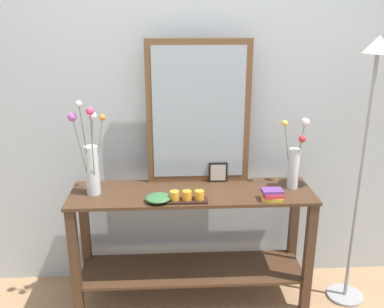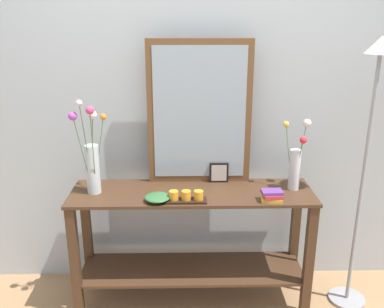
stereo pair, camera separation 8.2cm
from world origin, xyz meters
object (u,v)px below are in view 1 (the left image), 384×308
object	(u,v)px
console_table	(192,234)
picture_frame_small	(218,172)
tall_vase_left	(91,161)
mirror_leaning	(199,113)
vase_right	(295,161)
candle_tray	(187,197)
book_stack	(272,195)
floor_lamp	(367,132)
decorative_bowl	(158,198)

from	to	relation	value
console_table	picture_frame_small	bearing A→B (deg)	40.54
console_table	tall_vase_left	bearing A→B (deg)	-179.01
console_table	tall_vase_left	size ratio (longest dim) A/B	2.53
mirror_leaning	vase_right	distance (m)	0.68
console_table	candle_tray	size ratio (longest dim) A/B	6.26
mirror_leaning	book_stack	xyz separation A→B (m)	(0.42, -0.33, -0.43)
floor_lamp	book_stack	bearing A→B (deg)	-170.10
vase_right	decorative_bowl	distance (m)	0.89
console_table	tall_vase_left	world-z (taller)	tall_vase_left
candle_tray	book_stack	xyz separation A→B (m)	(0.51, -0.01, 0.01)
tall_vase_left	console_table	bearing A→B (deg)	0.99
console_table	vase_right	xyz separation A→B (m)	(0.65, 0.04, 0.48)
vase_right	candle_tray	distance (m)	0.73
picture_frame_small	book_stack	world-z (taller)	picture_frame_small
candle_tray	decorative_bowl	xyz separation A→B (m)	(-0.17, 0.01, -0.00)
mirror_leaning	floor_lamp	xyz separation A→B (m)	(1.00, -0.23, -0.08)
tall_vase_left	decorative_bowl	xyz separation A→B (m)	(0.40, -0.13, -0.20)
decorative_bowl	book_stack	size ratio (longest dim) A/B	1.19
mirror_leaning	console_table	bearing A→B (deg)	-105.89
mirror_leaning	vase_right	bearing A→B (deg)	-13.43
tall_vase_left	book_stack	bearing A→B (deg)	-7.35
picture_frame_small	floor_lamp	size ratio (longest dim) A/B	0.08
console_table	decorative_bowl	distance (m)	0.41
decorative_bowl	tall_vase_left	bearing A→B (deg)	162.30
tall_vase_left	decorative_bowl	size ratio (longest dim) A/B	3.92
console_table	floor_lamp	bearing A→B (deg)	-2.69
decorative_bowl	floor_lamp	size ratio (longest dim) A/B	0.09
vase_right	decorative_bowl	xyz separation A→B (m)	(-0.86, -0.18, -0.15)
book_stack	floor_lamp	xyz separation A→B (m)	(0.58, 0.10, 0.35)
vase_right	candle_tray	bearing A→B (deg)	-165.24
vase_right	floor_lamp	distance (m)	0.46
mirror_leaning	book_stack	bearing A→B (deg)	-38.05
vase_right	picture_frame_small	bearing A→B (deg)	165.99
vase_right	book_stack	size ratio (longest dim) A/B	3.41
console_table	mirror_leaning	size ratio (longest dim) A/B	1.65
decorative_bowl	floor_lamp	world-z (taller)	floor_lamp
mirror_leaning	decorative_bowl	xyz separation A→B (m)	(-0.26, -0.32, -0.44)
picture_frame_small	decorative_bowl	world-z (taller)	picture_frame_small
vase_right	floor_lamp	xyz separation A→B (m)	(0.40, -0.09, 0.21)
console_table	picture_frame_small	distance (m)	0.44
picture_frame_small	decorative_bowl	size ratio (longest dim) A/B	0.87
console_table	picture_frame_small	world-z (taller)	picture_frame_small
console_table	picture_frame_small	xyz separation A→B (m)	(0.18, 0.15, 0.37)
mirror_leaning	decorative_bowl	distance (m)	0.60
tall_vase_left	picture_frame_small	world-z (taller)	tall_vase_left
candle_tray	decorative_bowl	distance (m)	0.17
console_table	candle_tray	xyz separation A→B (m)	(-0.04, -0.14, 0.33)
candle_tray	decorative_bowl	world-z (taller)	candle_tray
tall_vase_left	picture_frame_small	xyz separation A→B (m)	(0.79, 0.17, -0.15)
book_stack	console_table	bearing A→B (deg)	162.42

